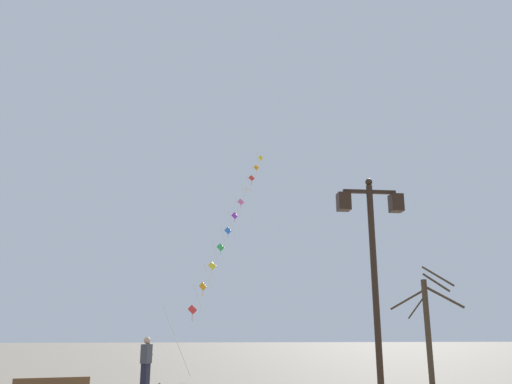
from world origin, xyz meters
TOP-DOWN VIEW (x-y plane):
  - ground_plane at (0.00, 20.00)m, footprint 160.00×160.00m
  - twin_lantern_lamp_post at (2.74, 8.19)m, footprint 1.49×0.28m
  - kite_train at (0.37, 23.28)m, footprint 5.20×13.18m
  - kite_flyer at (-2.71, 15.13)m, footprint 0.37×0.62m
  - bare_tree at (7.05, 15.33)m, footprint 2.37×2.26m

SIDE VIEW (x-z plane):
  - ground_plane at x=0.00m, z-range 0.00..0.00m
  - kite_flyer at x=-2.71m, z-range 0.05..1.76m
  - bare_tree at x=7.05m, z-range 0.05..4.23m
  - twin_lantern_lamp_post at x=2.74m, z-range 0.99..6.23m
  - kite_train at x=0.37m, z-range 0.48..13.66m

